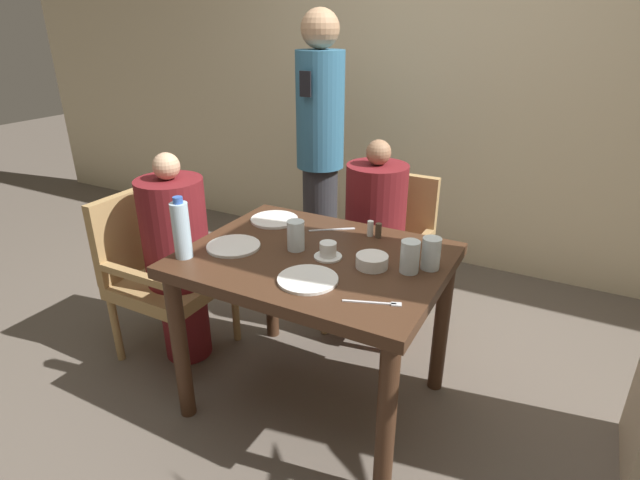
{
  "coord_description": "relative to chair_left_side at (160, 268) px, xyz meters",
  "views": [
    {
      "loc": [
        0.9,
        -1.64,
        1.66
      ],
      "look_at": [
        0.0,
        0.04,
        0.81
      ],
      "focal_mm": 28.0,
      "sensor_mm": 36.0,
      "label": 1
    }
  ],
  "objects": [
    {
      "name": "bowl_small",
      "position": [
        1.17,
        0.01,
        0.31
      ],
      "size": [
        0.13,
        0.13,
        0.05
      ],
      "color": "white",
      "rests_on": "dining_table"
    },
    {
      "name": "salt_shaker",
      "position": [
        1.04,
        0.29,
        0.32
      ],
      "size": [
        0.03,
        0.03,
        0.07
      ],
      "color": "white",
      "rests_on": "dining_table"
    },
    {
      "name": "glass_tall_near",
      "position": [
        0.82,
        0.01,
        0.35
      ],
      "size": [
        0.07,
        0.07,
        0.13
      ],
      "color": "silver",
      "rests_on": "dining_table"
    },
    {
      "name": "fork_beside_plate",
      "position": [
        1.3,
        -0.24,
        0.28
      ],
      "size": [
        0.2,
        0.09,
        0.0
      ],
      "color": "silver",
      "rests_on": "dining_table"
    },
    {
      "name": "knife_beside_plate",
      "position": [
        0.87,
        0.27,
        0.28
      ],
      "size": [
        0.18,
        0.14,
        0.0
      ],
      "color": "silver",
      "rests_on": "dining_table"
    },
    {
      "name": "water_bottle",
      "position": [
        0.45,
        -0.27,
        0.4
      ],
      "size": [
        0.07,
        0.07,
        0.26
      ],
      "color": "silver",
      "rests_on": "dining_table"
    },
    {
      "name": "diner_in_left_chair",
      "position": [
        0.14,
        0.0,
        0.08
      ],
      "size": [
        0.32,
        0.32,
        1.1
      ],
      "color": "maroon",
      "rests_on": "ground_plane"
    },
    {
      "name": "ground_plane",
      "position": [
        0.92,
        0.0,
        -0.48
      ],
      "size": [
        16.0,
        16.0,
        0.0
      ],
      "primitive_type": "plane",
      "color": "#60564C"
    },
    {
      "name": "standing_host",
      "position": [
        0.38,
        1.06,
        0.45
      ],
      "size": [
        0.29,
        0.33,
        1.72
      ],
      "color": "#2D2D33",
      "rests_on": "ground_plane"
    },
    {
      "name": "plate_main_right",
      "position": [
        0.57,
        -0.1,
        0.29
      ],
      "size": [
        0.23,
        0.23,
        0.01
      ],
      "color": "white",
      "rests_on": "dining_table"
    },
    {
      "name": "plate_main_left",
      "position": [
        0.56,
        0.24,
        0.29
      ],
      "size": [
        0.23,
        0.23,
        0.01
      ],
      "color": "white",
      "rests_on": "dining_table"
    },
    {
      "name": "glass_tall_far",
      "position": [
        1.31,
        0.04,
        0.35
      ],
      "size": [
        0.07,
        0.07,
        0.13
      ],
      "color": "silver",
      "rests_on": "dining_table"
    },
    {
      "name": "teacup_with_saucer",
      "position": [
        0.98,
        -0.0,
        0.31
      ],
      "size": [
        0.12,
        0.12,
        0.07
      ],
      "color": "white",
      "rests_on": "dining_table"
    },
    {
      "name": "wall_back",
      "position": [
        0.92,
        1.83,
        0.92
      ],
      "size": [
        8.0,
        0.06,
        2.8
      ],
      "color": "beige",
      "rests_on": "ground_plane"
    },
    {
      "name": "dining_table",
      "position": [
        0.92,
        0.0,
        0.17
      ],
      "size": [
        1.07,
        0.83,
        0.76
      ],
      "color": "#422819",
      "rests_on": "ground_plane"
    },
    {
      "name": "chair_far_side",
      "position": [
        0.92,
        0.8,
        0.0
      ],
      "size": [
        0.5,
        0.5,
        0.87
      ],
      "color": "#A88451",
      "rests_on": "ground_plane"
    },
    {
      "name": "glass_tall_mid",
      "position": [
        1.38,
        0.1,
        0.35
      ],
      "size": [
        0.07,
        0.07,
        0.13
      ],
      "color": "silver",
      "rests_on": "dining_table"
    },
    {
      "name": "pepper_shaker",
      "position": [
        1.08,
        0.29,
        0.32
      ],
      "size": [
        0.03,
        0.03,
        0.07
      ],
      "color": "#4C3D2D",
      "rests_on": "dining_table"
    },
    {
      "name": "diner_in_far_chair",
      "position": [
        0.92,
        0.66,
        0.09
      ],
      "size": [
        0.32,
        0.32,
        1.11
      ],
      "color": "maroon",
      "rests_on": "ground_plane"
    },
    {
      "name": "plate_dessert_center",
      "position": [
        1.0,
        -0.21,
        0.29
      ],
      "size": [
        0.23,
        0.23,
        0.01
      ],
      "color": "white",
      "rests_on": "dining_table"
    },
    {
      "name": "chair_left_side",
      "position": [
        0.0,
        0.0,
        0.0
      ],
      "size": [
        0.5,
        0.5,
        0.87
      ],
      "color": "#A88451",
      "rests_on": "ground_plane"
    }
  ]
}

